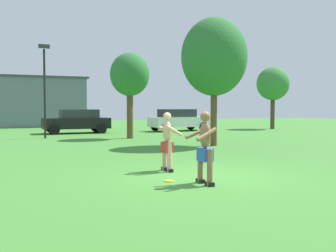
% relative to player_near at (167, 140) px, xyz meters
% --- Properties ---
extents(ground_plane, '(80.00, 80.00, 0.00)m').
position_rel_player_near_xyz_m(ground_plane, '(0.42, -1.17, -0.85)').
color(ground_plane, '#428433').
extents(player_near, '(0.56, 0.60, 1.62)m').
position_rel_player_near_xyz_m(player_near, '(0.00, 0.00, 0.00)').
color(player_near, black).
rests_on(player_near, ground_plane).
extents(player_in_blue, '(0.57, 0.68, 1.67)m').
position_rel_player_near_xyz_m(player_in_blue, '(0.00, -2.05, 0.03)').
color(player_in_blue, black).
rests_on(player_in_blue, ground_plane).
extents(frisbee, '(0.24, 0.24, 0.03)m').
position_rel_player_near_xyz_m(frisbee, '(-0.59, -1.39, -0.83)').
color(frisbee, yellow).
rests_on(frisbee, ground_plane).
extents(car_black_near_post, '(4.34, 2.11, 1.58)m').
position_rel_player_near_xyz_m(car_black_near_post, '(0.96, 16.54, -0.02)').
color(car_black_near_post, black).
rests_on(car_black_near_post, ground_plane).
extents(car_white_far_end, '(4.39, 2.20, 1.58)m').
position_rel_player_near_xyz_m(car_white_far_end, '(8.17, 15.92, -0.02)').
color(car_white_far_end, white).
rests_on(car_white_far_end, ground_plane).
extents(lamp_post, '(0.60, 0.24, 5.19)m').
position_rel_player_near_xyz_m(lamp_post, '(-1.53, 13.03, 2.38)').
color(lamp_post, black).
rests_on(lamp_post, ground_plane).
extents(outbuilding_behind_lot, '(10.86, 6.41, 4.37)m').
position_rel_player_near_xyz_m(outbuilding_behind_lot, '(-1.66, 27.84, 1.34)').
color(outbuilding_behind_lot, slate).
rests_on(outbuilding_behind_lot, ground_plane).
extents(tree_left_field, '(2.18, 2.18, 4.75)m').
position_rel_player_near_xyz_m(tree_left_field, '(2.77, 11.07, 2.64)').
color(tree_left_field, brown).
rests_on(tree_left_field, ground_plane).
extents(tree_right_field, '(2.55, 2.55, 4.89)m').
position_rel_player_near_xyz_m(tree_right_field, '(16.12, 15.25, 2.69)').
color(tree_right_field, '#4C3823').
rests_on(tree_right_field, ground_plane).
extents(tree_near_building, '(2.96, 2.96, 5.75)m').
position_rel_player_near_xyz_m(tree_near_building, '(4.84, 5.54, 3.14)').
color(tree_near_building, brown).
rests_on(tree_near_building, ground_plane).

